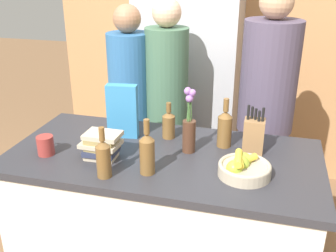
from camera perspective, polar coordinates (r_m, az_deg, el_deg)
name	(u,v)px	position (r m, az deg, el deg)	size (l,w,h in m)	color
kitchen_island	(163,224)	(2.35, -0.66, -13.98)	(1.66, 0.81, 0.91)	silver
back_wall_wood	(215,30)	(3.58, 6.81, 13.70)	(2.86, 0.12, 2.60)	#AD7A4C
refrigerator	(189,71)	(3.32, 3.13, 7.94)	(0.80, 0.62, 2.02)	#B7B7BC
fruit_bowl	(243,167)	(1.92, 10.86, -5.86)	(0.25, 0.25, 0.12)	tan
knife_block	(254,135)	(2.13, 12.34, -1.30)	(0.11, 0.09, 0.27)	olive
flower_vase	(189,126)	(2.07, 3.08, -0.04)	(0.07, 0.07, 0.36)	#4C2D1E
cereal_box	(122,111)	(2.26, -6.62, 2.14)	(0.18, 0.08, 0.31)	teal
coffee_mug	(45,145)	(2.18, -17.35, -2.66)	(0.09, 0.12, 0.10)	#99332D
book_stack	(102,145)	(2.06, -9.61, -2.76)	(0.21, 0.15, 0.14)	#B7A88E
bottle_oil	(225,128)	(2.17, 8.23, -0.26)	(0.08, 0.08, 0.28)	brown
bottle_vinegar	(147,152)	(1.88, -3.05, -3.85)	(0.07, 0.07, 0.28)	brown
bottle_wine	(103,158)	(1.87, -9.35, -4.54)	(0.07, 0.07, 0.25)	brown
bottle_water	(169,124)	(2.26, 0.10, 0.29)	(0.07, 0.07, 0.21)	brown
person_at_sink	(130,105)	(2.82, -5.48, 3.09)	(0.29, 0.29, 1.61)	#383842
person_in_blue	(167,103)	(2.77, -0.17, 3.41)	(0.29, 0.29, 1.65)	#383842
person_in_red_tee	(266,109)	(2.62, 13.99, 2.48)	(0.36, 0.36, 1.74)	#383842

